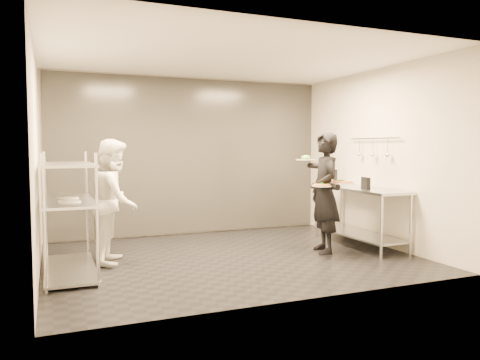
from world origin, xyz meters
name	(u,v)px	position (x,y,z in m)	size (l,w,h in m)	color
room_shell	(205,157)	(0.00, 1.18, 1.40)	(5.00, 4.00, 2.80)	black
pass_rack	(69,211)	(-2.15, 0.00, 0.77)	(0.60, 1.60, 1.50)	silver
prep_counter	(359,206)	(2.18, 0.00, 0.63)	(0.60, 1.80, 0.92)	silver
utensil_rail	(373,148)	(2.43, 0.00, 1.55)	(0.07, 1.20, 0.31)	silver
waiter	(325,193)	(1.40, -0.21, 0.89)	(0.65, 0.43, 1.78)	black
chef	(115,201)	(-1.55, 0.36, 0.83)	(0.81, 0.63, 1.67)	white
pizza_plate_near	(322,185)	(1.24, -0.39, 1.02)	(0.29, 0.29, 0.05)	white
pizza_plate_far	(342,182)	(1.56, -0.41, 1.05)	(0.35, 0.35, 0.05)	white
salad_plate	(306,159)	(1.27, 0.14, 1.39)	(0.31, 0.31, 0.07)	white
pos_monitor	(366,183)	(2.06, -0.30, 1.01)	(0.05, 0.26, 0.19)	black
bottle_green	(322,177)	(1.99, 0.80, 1.04)	(0.07, 0.07, 0.24)	gray
bottle_clear	(365,182)	(2.25, -0.03, 1.01)	(0.05, 0.05, 0.18)	gray
bottle_dark	(335,177)	(2.25, 0.80, 1.05)	(0.07, 0.07, 0.25)	black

